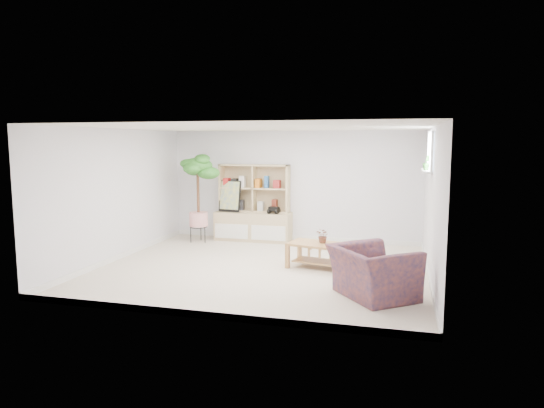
% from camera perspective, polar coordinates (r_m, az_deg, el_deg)
% --- Properties ---
extents(floor, '(5.50, 5.00, 0.01)m').
position_cam_1_polar(floor, '(8.42, -1.18, -7.55)').
color(floor, '#C0AD96').
rests_on(floor, ground).
extents(ceiling, '(5.50, 5.00, 0.01)m').
position_cam_1_polar(ceiling, '(8.14, -1.23, 9.01)').
color(ceiling, white).
rests_on(ceiling, walls).
extents(walls, '(5.51, 5.01, 2.40)m').
position_cam_1_polar(walls, '(8.19, -1.20, 0.59)').
color(walls, white).
rests_on(walls, floor).
extents(baseboard, '(5.50, 5.00, 0.10)m').
position_cam_1_polar(baseboard, '(8.41, -1.18, -7.22)').
color(baseboard, white).
rests_on(baseboard, floor).
extents(window, '(0.10, 0.98, 0.68)m').
position_cam_1_polar(window, '(8.44, 18.19, 5.87)').
color(window, silver).
rests_on(window, walls).
extents(window_sill, '(0.14, 1.00, 0.04)m').
position_cam_1_polar(window_sill, '(8.45, 17.70, 3.72)').
color(window_sill, white).
rests_on(window_sill, walls).
extents(storage_unit, '(1.67, 0.56, 1.67)m').
position_cam_1_polar(storage_unit, '(10.61, -2.25, 0.14)').
color(storage_unit, tan).
rests_on(storage_unit, floor).
extents(poster, '(0.51, 0.18, 0.69)m').
position_cam_1_polar(poster, '(10.70, -4.98, 0.92)').
color(poster, yellow).
rests_on(poster, storage_unit).
extents(toy_truck, '(0.34, 0.25, 0.17)m').
position_cam_1_polar(toy_truck, '(10.41, 0.23, -0.68)').
color(toy_truck, black).
rests_on(toy_truck, storage_unit).
extents(coffee_table, '(1.16, 0.80, 0.43)m').
position_cam_1_polar(coffee_table, '(8.41, 5.67, -6.07)').
color(coffee_table, '#9E6F4A').
rests_on(coffee_table, floor).
extents(table_plant, '(0.30, 0.30, 0.26)m').
position_cam_1_polar(table_plant, '(8.37, 6.05, -3.73)').
color(table_plant, '#185E15').
rests_on(table_plant, coffee_table).
extents(floor_tree, '(0.91, 0.91, 1.90)m').
position_cam_1_polar(floor_tree, '(10.53, -8.68, 0.65)').
color(floor_tree, '#1B631B').
rests_on(floor_tree, floor).
extents(armchair, '(1.42, 1.44, 0.81)m').
position_cam_1_polar(armchair, '(6.95, 11.79, -7.47)').
color(armchair, '#15214C').
rests_on(armchair, floor).
extents(sill_plant, '(0.16, 0.14, 0.25)m').
position_cam_1_polar(sill_plant, '(8.34, 17.77, 4.68)').
color(sill_plant, '#1B631B').
rests_on(sill_plant, window_sill).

